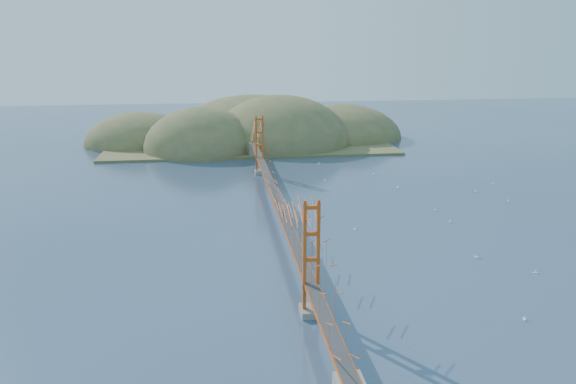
{
  "coord_description": "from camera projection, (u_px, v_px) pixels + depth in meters",
  "views": [
    {
      "loc": [
        -8.75,
        -79.33,
        26.21
      ],
      "look_at": [
        1.72,
        0.0,
        4.27
      ],
      "focal_mm": 35.0,
      "sensor_mm": 36.0,
      "label": 1
    }
  ],
  "objects": [
    {
      "name": "sailboat_0",
      "position": [
        355.0,
        229.0,
        79.65
      ],
      "size": [
        0.45,
        0.51,
        0.58
      ],
      "color": "white",
      "rests_on": "ground"
    },
    {
      "name": "far_headlands",
      "position": [
        256.0,
        140.0,
        149.67
      ],
      "size": [
        84.0,
        58.0,
        25.0
      ],
      "color": "olive",
      "rests_on": "ground"
    },
    {
      "name": "sailboat_3",
      "position": [
        325.0,
        180.0,
        106.73
      ],
      "size": [
        0.48,
        0.39,
        0.56
      ],
      "color": "white",
      "rests_on": "ground"
    },
    {
      "name": "sailboat_1",
      "position": [
        398.0,
        187.0,
        101.93
      ],
      "size": [
        0.6,
        0.65,
        0.74
      ],
      "color": "white",
      "rests_on": "ground"
    },
    {
      "name": "sailboat_12",
      "position": [
        319.0,
        163.0,
        121.16
      ],
      "size": [
        0.64,
        0.64,
        0.73
      ],
      "color": "white",
      "rests_on": "ground"
    },
    {
      "name": "sailboat_7",
      "position": [
        383.0,
        173.0,
        112.49
      ],
      "size": [
        0.53,
        0.53,
        0.6
      ],
      "color": "white",
      "rests_on": "ground"
    },
    {
      "name": "sailboat_15",
      "position": [
        374.0,
        174.0,
        111.83
      ],
      "size": [
        0.61,
        0.61,
        0.64
      ],
      "color": "white",
      "rests_on": "ground"
    },
    {
      "name": "sailboat_4",
      "position": [
        436.0,
        210.0,
        88.43
      ],
      "size": [
        0.63,
        0.63,
        0.66
      ],
      "color": "white",
      "rests_on": "ground"
    },
    {
      "name": "sailboat_8",
      "position": [
        435.0,
        182.0,
        105.8
      ],
      "size": [
        0.54,
        0.54,
        0.57
      ],
      "color": "white",
      "rests_on": "ground"
    },
    {
      "name": "sailboat_17",
      "position": [
        476.0,
        191.0,
        99.12
      ],
      "size": [
        0.59,
        0.52,
        0.67
      ],
      "color": "white",
      "rests_on": "ground"
    },
    {
      "name": "sailboat_14",
      "position": [
        450.0,
        221.0,
        82.9
      ],
      "size": [
        0.48,
        0.52,
        0.58
      ],
      "color": "white",
      "rests_on": "ground"
    },
    {
      "name": "sailboat_10",
      "position": [
        525.0,
        318.0,
        54.09
      ],
      "size": [
        0.53,
        0.57,
        0.65
      ],
      "color": "white",
      "rests_on": "ground"
    },
    {
      "name": "ground",
      "position": [
        277.0,
        220.0,
        83.89
      ],
      "size": [
        320.0,
        320.0,
        0.0
      ],
      "primitive_type": "plane",
      "color": "#324765",
      "rests_on": "ground"
    },
    {
      "name": "sailboat_2",
      "position": [
        536.0,
        272.0,
        64.79
      ],
      "size": [
        0.53,
        0.52,
        0.6
      ],
      "color": "white",
      "rests_on": "ground"
    },
    {
      "name": "bridge",
      "position": [
        276.0,
        174.0,
        82.21
      ],
      "size": [
        2.2,
        94.4,
        12.0
      ],
      "color": "gray",
      "rests_on": "ground"
    },
    {
      "name": "sailboat_9",
      "position": [
        508.0,
        201.0,
        93.29
      ],
      "size": [
        0.65,
        0.65,
        0.68
      ],
      "color": "white",
      "rests_on": "ground"
    },
    {
      "name": "sailboat_6",
      "position": [
        476.0,
        256.0,
        69.42
      ],
      "size": [
        0.68,
        0.68,
        0.74
      ],
      "color": "white",
      "rests_on": "ground"
    },
    {
      "name": "sailboat_11",
      "position": [
        493.0,
        184.0,
        104.22
      ],
      "size": [
        0.67,
        0.67,
        0.7
      ],
      "color": "white",
      "rests_on": "ground"
    }
  ]
}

